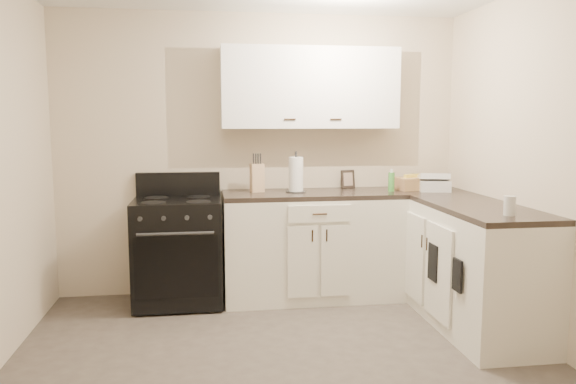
{
  "coord_description": "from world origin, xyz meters",
  "views": [
    {
      "loc": [
        -0.49,
        -3.26,
        1.57
      ],
      "look_at": [
        0.11,
        0.85,
        1.03
      ],
      "focal_mm": 35.0,
      "sensor_mm": 36.0,
      "label": 1
    }
  ],
  "objects": [
    {
      "name": "floor",
      "position": [
        0.0,
        0.0,
        0.0
      ],
      "size": [
        3.6,
        3.6,
        0.0
      ],
      "primitive_type": "plane",
      "color": "#473F38",
      "rests_on": "ground"
    },
    {
      "name": "wall_back",
      "position": [
        0.0,
        1.8,
        1.25
      ],
      "size": [
        3.6,
        0.0,
        3.6
      ],
      "primitive_type": "plane",
      "rotation": [
        1.57,
        0.0,
        0.0
      ],
      "color": "beige",
      "rests_on": "ground"
    },
    {
      "name": "wall_right",
      "position": [
        1.8,
        0.0,
        1.25
      ],
      "size": [
        0.0,
        3.6,
        3.6
      ],
      "primitive_type": "plane",
      "rotation": [
        1.57,
        0.0,
        -1.57
      ],
      "color": "beige",
      "rests_on": "ground"
    },
    {
      "name": "wall_front",
      "position": [
        0.0,
        -1.8,
        1.25
      ],
      "size": [
        3.6,
        0.0,
        3.6
      ],
      "primitive_type": "plane",
      "rotation": [
        -1.57,
        0.0,
        0.0
      ],
      "color": "beige",
      "rests_on": "ground"
    },
    {
      "name": "base_cabinets_back",
      "position": [
        0.43,
        1.5,
        0.45
      ],
      "size": [
        1.55,
        0.6,
        0.9
      ],
      "primitive_type": "cube",
      "color": "silver",
      "rests_on": "floor"
    },
    {
      "name": "base_cabinets_right",
      "position": [
        1.5,
        0.85,
        0.45
      ],
      "size": [
        0.6,
        1.9,
        0.9
      ],
      "primitive_type": "cube",
      "color": "silver",
      "rests_on": "floor"
    },
    {
      "name": "countertop_back",
      "position": [
        0.43,
        1.5,
        0.92
      ],
      "size": [
        1.55,
        0.6,
        0.04
      ],
      "primitive_type": "cube",
      "color": "black",
      "rests_on": "base_cabinets_back"
    },
    {
      "name": "countertop_right",
      "position": [
        1.5,
        0.85,
        0.92
      ],
      "size": [
        0.6,
        1.9,
        0.04
      ],
      "primitive_type": "cube",
      "color": "black",
      "rests_on": "base_cabinets_right"
    },
    {
      "name": "upper_cabinets",
      "position": [
        0.43,
        1.65,
        1.84
      ],
      "size": [
        1.55,
        0.3,
        0.7
      ],
      "primitive_type": "cube",
      "color": "white",
      "rests_on": "wall_back"
    },
    {
      "name": "stove",
      "position": [
        -0.74,
        1.48,
        0.46
      ],
      "size": [
        0.73,
        0.62,
        0.88
      ],
      "primitive_type": "cube",
      "color": "black",
      "rests_on": "floor"
    },
    {
      "name": "knife_block",
      "position": [
        -0.05,
        1.59,
        1.06
      ],
      "size": [
        0.13,
        0.12,
        0.24
      ],
      "primitive_type": "cube",
      "rotation": [
        0.0,
        0.0,
        0.16
      ],
      "color": "tan",
      "rests_on": "countertop_back"
    },
    {
      "name": "paper_towel",
      "position": [
        0.28,
        1.51,
        1.09
      ],
      "size": [
        0.15,
        0.15,
        0.31
      ],
      "primitive_type": "cylinder",
      "rotation": [
        0.0,
        0.0,
        -0.24
      ],
      "color": "white",
      "rests_on": "countertop_back"
    },
    {
      "name": "soap_bottle",
      "position": [
        1.12,
        1.45,
        1.02
      ],
      "size": [
        0.07,
        0.07,
        0.17
      ],
      "primitive_type": "cylinder",
      "rotation": [
        0.0,
        0.0,
        -0.38
      ],
      "color": "green",
      "rests_on": "countertop_back"
    },
    {
      "name": "picture_frame",
      "position": [
        0.8,
        1.74,
        1.02
      ],
      "size": [
        0.14,
        0.08,
        0.17
      ],
      "primitive_type": "cube",
      "rotation": [
        -0.14,
        0.0,
        0.28
      ],
      "color": "black",
      "rests_on": "countertop_back"
    },
    {
      "name": "wicker_basket",
      "position": [
        1.37,
        1.55,
        0.99
      ],
      "size": [
        0.36,
        0.27,
        0.11
      ],
      "primitive_type": "cube",
      "rotation": [
        0.0,
        0.0,
        0.16
      ],
      "color": "#AF7E52",
      "rests_on": "countertop_right"
    },
    {
      "name": "countertop_grill",
      "position": [
        1.51,
        1.43,
        0.99
      ],
      "size": [
        0.31,
        0.3,
        0.09
      ],
      "primitive_type": "cube",
      "rotation": [
        0.0,
        0.0,
        -0.24
      ],
      "color": "silver",
      "rests_on": "countertop_right"
    },
    {
      "name": "glass_jar",
      "position": [
        1.48,
        0.14,
        1.0
      ],
      "size": [
        0.09,
        0.09,
        0.13
      ],
      "primitive_type": "cylinder",
      "rotation": [
        0.0,
        0.0,
        -0.11
      ],
      "color": "silver",
      "rests_on": "countertop_right"
    },
    {
      "name": "oven_mitt_near",
      "position": [
        1.18,
        0.22,
        0.52
      ],
      "size": [
        0.02,
        0.13,
        0.22
      ],
      "primitive_type": "cube",
      "color": "black",
      "rests_on": "base_cabinets_right"
    },
    {
      "name": "oven_mitt_far",
      "position": [
        1.18,
        0.62,
        0.51
      ],
      "size": [
        0.02,
        0.16,
        0.28
      ],
      "primitive_type": "cube",
      "color": "black",
      "rests_on": "base_cabinets_right"
    }
  ]
}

